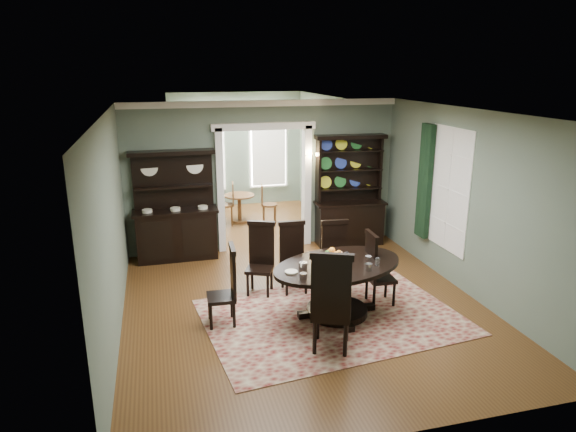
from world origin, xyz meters
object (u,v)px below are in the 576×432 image
Objects in this scene: sideboard at (176,222)px; welsh_dresser at (349,205)px; parlor_table at (239,204)px; dining_table at (338,279)px.

welsh_dresser reaches higher than sideboard.
welsh_dresser is at bearing -46.71° from parlor_table.
dining_table is 3.37m from welsh_dresser.
welsh_dresser reaches higher than parlor_table.
dining_table reaches higher than parlor_table.
sideboard is 2.90× the size of parlor_table.
welsh_dresser is (1.36, 3.07, 0.26)m from dining_table.
welsh_dresser is 2.92m from parlor_table.
sideboard is at bearing -176.17° from welsh_dresser.
dining_table is at bearing -54.57° from sideboard.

